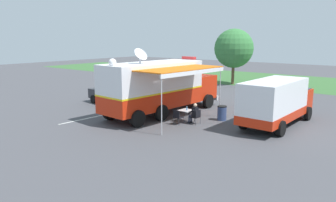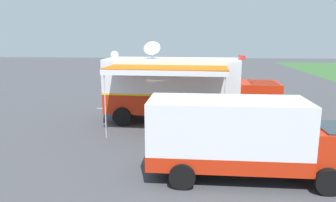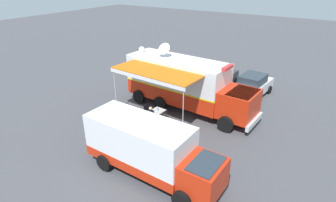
% 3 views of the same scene
% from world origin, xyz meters
% --- Properties ---
extents(ground_plane, '(100.00, 100.00, 0.00)m').
position_xyz_m(ground_plane, '(0.00, 0.00, 0.00)').
color(ground_plane, '#47474C').
extents(lot_stripe, '(0.45, 4.80, 0.01)m').
position_xyz_m(lot_stripe, '(-2.81, -2.71, 0.00)').
color(lot_stripe, silver).
rests_on(lot_stripe, ground).
extents(command_truck, '(5.24, 9.63, 4.53)m').
position_xyz_m(command_truck, '(0.08, 0.74, 1.94)').
color(command_truck, red).
rests_on(command_truck, ground).
extents(folding_table, '(0.85, 0.85, 0.73)m').
position_xyz_m(folding_table, '(2.57, 0.11, 0.67)').
color(folding_table, silver).
rests_on(folding_table, ground).
extents(water_bottle, '(0.07, 0.07, 0.22)m').
position_xyz_m(water_bottle, '(2.61, 0.12, 0.83)').
color(water_bottle, '#4C99D8').
rests_on(water_bottle, folding_table).
extents(folding_chair_at_table, '(0.51, 0.51, 0.87)m').
position_xyz_m(folding_chair_at_table, '(3.37, 0.03, 0.51)').
color(folding_chair_at_table, black).
rests_on(folding_chair_at_table, ground).
extents(folding_chair_beside_table, '(0.51, 0.51, 0.87)m').
position_xyz_m(folding_chair_beside_table, '(2.55, -0.74, 0.51)').
color(folding_chair_beside_table, black).
rests_on(folding_chair_beside_table, ground).
extents(seated_responder, '(0.68, 0.58, 1.25)m').
position_xyz_m(seated_responder, '(3.18, 0.04, 0.65)').
color(seated_responder, black).
rests_on(seated_responder, ground).
extents(trash_bin, '(0.57, 0.57, 0.91)m').
position_xyz_m(trash_bin, '(4.10, 1.80, 0.46)').
color(trash_bin, '#384C7F').
rests_on(trash_bin, ground).
extents(support_truck, '(2.52, 6.87, 2.70)m').
position_xyz_m(support_truck, '(7.16, 2.71, 1.39)').
color(support_truck, white).
rests_on(support_truck, ground).
extents(car_behind_truck, '(4.37, 2.36, 1.76)m').
position_xyz_m(car_behind_truck, '(-4.64, 4.08, 0.88)').
color(car_behind_truck, silver).
rests_on(car_behind_truck, ground).
extents(car_far_corner, '(4.38, 2.39, 1.76)m').
position_xyz_m(car_far_corner, '(-5.04, 1.03, 0.88)').
color(car_far_corner, '#2D2D33').
rests_on(car_far_corner, ground).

